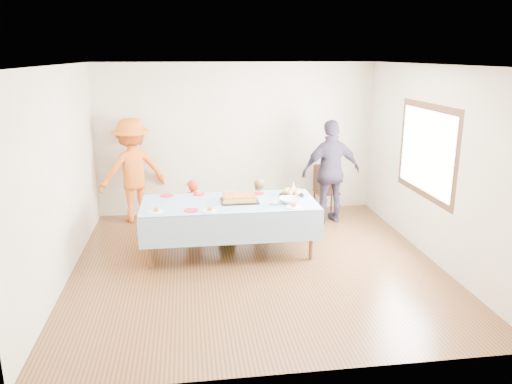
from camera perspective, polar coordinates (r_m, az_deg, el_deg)
ground at (r=7.05m, az=0.02°, el=-8.21°), size 5.00×5.00×0.00m
room_walls at (r=6.55m, az=0.49°, el=6.16°), size 5.04×5.04×2.72m
party_table at (r=7.20m, az=-3.08°, el=-1.55°), size 2.50×1.10×0.78m
birthday_cake at (r=7.20m, az=-1.92°, el=-0.72°), size 0.54×0.41×0.09m
rolls_tray at (r=7.49m, az=4.09°, el=-0.07°), size 0.37×0.37×0.11m
punch_bowl at (r=7.14m, az=3.92°, el=-0.95°), size 0.30×0.30×0.07m
party_hat at (r=7.68m, az=4.27°, el=0.64°), size 0.11×0.11×0.18m
fork_pile at (r=7.05m, az=2.09°, el=-1.17°), size 0.24×0.18×0.07m
plate_red_far_a at (r=7.58m, az=-10.17°, el=-0.41°), size 0.19×0.19×0.01m
plate_red_far_b at (r=7.59m, az=-6.52°, el=-0.25°), size 0.18×0.18×0.01m
plate_red_far_c at (r=7.55m, az=-2.94°, el=-0.26°), size 0.19×0.19×0.01m
plate_red_far_d at (r=7.59m, az=0.19°, el=-0.15°), size 0.19×0.19×0.01m
plate_red_near at (r=6.83m, az=-7.43°, el=-2.08°), size 0.19×0.19×0.01m
plate_white_left at (r=6.85m, az=-11.36°, el=-2.20°), size 0.22×0.22×0.01m
plate_white_mid at (r=6.77m, az=-5.33°, el=-2.16°), size 0.19×0.19×0.01m
plate_white_right at (r=6.94m, az=4.29°, el=-1.70°), size 0.23×0.23×0.01m
dining_chair at (r=9.19m, az=7.90°, el=0.64°), size 0.41×0.41×0.90m
toddler_left at (r=7.90m, az=-7.28°, el=-1.97°), size 0.40×0.33×0.96m
toddler_mid at (r=7.71m, az=-3.40°, el=-3.01°), size 0.42×0.31×0.78m
toddler_right at (r=8.02m, az=0.20°, el=-1.68°), size 0.52×0.44×0.93m
adult_left at (r=8.86m, az=-13.93°, el=2.41°), size 1.32×1.05×1.79m
adult_right at (r=8.62m, az=8.58°, el=2.29°), size 1.09×0.58×1.78m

